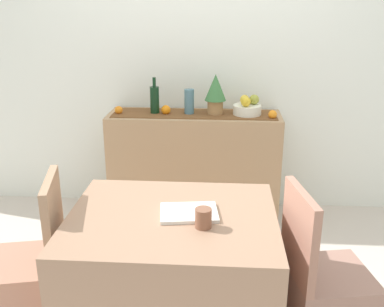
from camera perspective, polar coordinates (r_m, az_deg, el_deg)
ground_plane at (r=3.09m, az=0.30°, el=-15.47°), size 6.40×6.40×0.02m
room_wall_rear at (r=3.74m, az=1.52°, el=13.10°), size 6.40×0.06×2.70m
sideboard_console at (r=3.70m, az=0.28°, el=-1.53°), size 1.38×0.42×0.87m
table_runner at (r=3.57m, az=0.29°, el=5.08°), size 1.29×0.32×0.01m
fruit_bowl at (r=3.56m, az=7.04°, el=5.55°), size 0.22×0.22×0.07m
apple_center at (r=3.58m, az=7.92°, el=6.83°), size 0.08×0.08×0.08m
apple_left at (r=3.57m, az=6.73°, el=6.84°), size 0.07×0.07×0.07m
apple_right at (r=3.49m, az=6.88°, el=6.55°), size 0.08×0.08×0.08m
wine_bottle at (r=3.58m, az=-4.78°, el=6.88°), size 0.07×0.07×0.29m
ceramic_vase at (r=3.55m, az=-0.36°, el=6.60°), size 0.08×0.08×0.20m
potted_plant at (r=3.52m, az=3.01°, el=7.84°), size 0.17×0.17×0.32m
orange_loose_end at (r=3.56m, az=-3.35°, el=5.58°), size 0.07×0.07×0.07m
orange_loose_far at (r=3.62m, az=-9.33°, el=5.49°), size 0.06×0.06×0.06m
orange_loose_mid at (r=3.48m, az=10.24°, el=4.92°), size 0.07×0.07×0.07m
dining_table at (r=2.41m, az=-2.44°, el=-15.75°), size 1.03×0.85×0.74m
open_book at (r=2.22m, az=-0.39°, el=-7.55°), size 0.30×0.24×0.02m
coffee_cup at (r=2.09m, az=1.45°, el=-8.23°), size 0.08×0.08×0.09m
chair_near_window at (r=2.66m, az=-20.00°, el=-16.00°), size 0.48×0.48×0.90m
chair_by_corner at (r=2.51m, az=16.43°, el=-17.84°), size 0.47×0.47×0.90m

